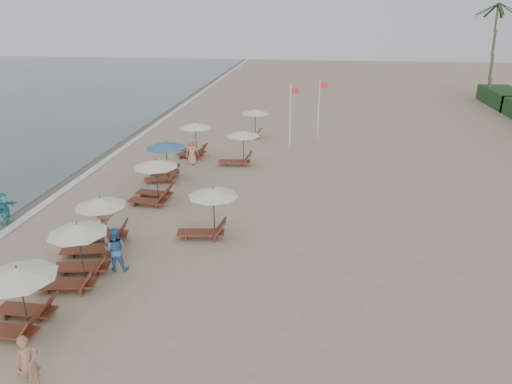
# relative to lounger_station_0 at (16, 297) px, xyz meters

# --- Properties ---
(ground) EXTENTS (160.00, 160.00, 0.00)m
(ground) POSITION_rel_lounger_station_0_xyz_m (6.41, 2.96, -1.15)
(ground) COLOR tan
(ground) RESTS_ON ground
(wet_sand_band) EXTENTS (3.20, 140.00, 0.01)m
(wet_sand_band) POSITION_rel_lounger_station_0_xyz_m (-6.09, 12.96, -1.14)
(wet_sand_band) COLOR #6B5E4C
(wet_sand_band) RESTS_ON ground
(foam_line) EXTENTS (0.50, 140.00, 0.02)m
(foam_line) POSITION_rel_lounger_station_0_xyz_m (-4.79, 12.96, -1.13)
(foam_line) COLOR white
(foam_line) RESTS_ON ground
(lounger_station_0) EXTENTS (2.61, 2.36, 2.19)m
(lounger_station_0) POSITION_rel_lounger_station_0_xyz_m (0.00, 0.00, 0.00)
(lounger_station_0) COLOR maroon
(lounger_station_0) RESTS_ON ground
(lounger_station_1) EXTENTS (2.65, 2.29, 2.37)m
(lounger_station_1) POSITION_rel_lounger_station_0_xyz_m (0.49, 2.72, -0.08)
(lounger_station_1) COLOR maroon
(lounger_station_1) RESTS_ON ground
(lounger_station_2) EXTENTS (2.72, 2.51, 2.31)m
(lounger_station_2) POSITION_rel_lounger_station_0_xyz_m (0.12, 5.27, -0.16)
(lounger_station_2) COLOR maroon
(lounger_station_2) RESTS_ON ground
(lounger_station_3) EXTENTS (2.64, 2.31, 2.29)m
(lounger_station_3) POSITION_rel_lounger_station_0_xyz_m (0.77, 10.46, 0.01)
(lounger_station_3) COLOR maroon
(lounger_station_3) RESTS_ON ground
(lounger_station_4) EXTENTS (2.53, 2.35, 2.31)m
(lounger_station_4) POSITION_rel_lounger_station_0_xyz_m (0.31, 13.79, 0.14)
(lounger_station_4) COLOR maroon
(lounger_station_4) RESTS_ON ground
(lounger_station_5) EXTENTS (2.51, 2.30, 2.38)m
(lounger_station_5) POSITION_rel_lounger_station_0_xyz_m (0.85, 18.49, 0.15)
(lounger_station_5) COLOR maroon
(lounger_station_5) RESTS_ON ground
(inland_station_0) EXTENTS (2.80, 2.24, 2.22)m
(inland_station_0) POSITION_rel_lounger_station_0_xyz_m (4.47, 6.95, 0.18)
(inland_station_0) COLOR maroon
(inland_station_0) RESTS_ON ground
(inland_station_1) EXTENTS (2.78, 2.24, 2.22)m
(inland_station_1) POSITION_rel_lounger_station_0_xyz_m (4.22, 17.13, 0.18)
(inland_station_1) COLOR maroon
(inland_station_1) RESTS_ON ground
(inland_station_2) EXTENTS (2.58, 2.24, 2.22)m
(inland_station_2) POSITION_rel_lounger_station_0_xyz_m (4.18, 23.96, 0.31)
(inland_station_2) COLOR maroon
(inland_station_2) RESTS_ON ground
(beachgoer_near) EXTENTS (0.71, 0.67, 1.63)m
(beachgoer_near) POSITION_rel_lounger_station_0_xyz_m (1.77, -2.31, -0.33)
(beachgoer_near) COLOR #9F6D56
(beachgoer_near) RESTS_ON ground
(beachgoer_mid_a) EXTENTS (0.95, 0.78, 1.79)m
(beachgoer_mid_a) POSITION_rel_lounger_station_0_xyz_m (1.61, 3.72, -0.25)
(beachgoer_mid_a) COLOR teal
(beachgoer_mid_a) RESTS_ON ground
(beachgoer_mid_b) EXTENTS (1.05, 1.31, 1.76)m
(beachgoer_mid_b) POSITION_rel_lounger_station_0_xyz_m (0.56, 5.28, -0.26)
(beachgoer_mid_b) COLOR #9A794E
(beachgoer_mid_b) RESTS_ON ground
(beachgoer_far_b) EXTENTS (1.01, 0.94, 1.73)m
(beachgoer_far_b) POSITION_rel_lounger_station_0_xyz_m (1.17, 16.80, -0.28)
(beachgoer_far_b) COLOR tan
(beachgoer_far_b) RESTS_ON ground
(waterline_walker) EXTENTS (0.51, 1.47, 1.57)m
(waterline_walker) POSITION_rel_lounger_station_0_xyz_m (-5.17, 6.93, -0.36)
(waterline_walker) COLOR teal
(waterline_walker) RESTS_ON ground
(flag_pole_near) EXTENTS (0.60, 0.08, 4.48)m
(flag_pole_near) POSITION_rel_lounger_station_0_xyz_m (7.21, 21.81, 1.34)
(flag_pole_near) COLOR silver
(flag_pole_near) RESTS_ON ground
(flag_pole_far) EXTENTS (0.60, 0.08, 4.46)m
(flag_pole_far) POSITION_rel_lounger_station_0_xyz_m (9.24, 24.63, 1.33)
(flag_pole_far) COLOR silver
(flag_pole_far) RESTS_ON ground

